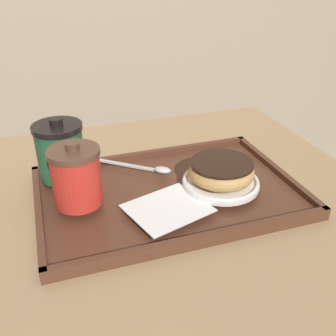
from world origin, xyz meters
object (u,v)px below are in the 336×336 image
object	(u,v)px
coffee_cup_front	(76,176)
coffee_cup_rear	(60,151)
spoon	(150,168)
donut_chocolate_glazed	(222,171)

from	to	relation	value
coffee_cup_front	coffee_cup_rear	bearing A→B (deg)	99.36
coffee_cup_rear	spoon	xyz separation A→B (m)	(0.17, -0.03, -0.05)
donut_chocolate_glazed	coffee_cup_rear	bearing A→B (deg)	154.24
spoon	donut_chocolate_glazed	bearing A→B (deg)	-4.65
coffee_cup_front	donut_chocolate_glazed	xyz separation A→B (m)	(0.27, -0.03, -0.02)
donut_chocolate_glazed	spoon	size ratio (longest dim) A/B	0.90
spoon	coffee_cup_front	bearing A→B (deg)	-116.20
coffee_cup_rear	donut_chocolate_glazed	bearing A→B (deg)	-25.76
coffee_cup_front	coffee_cup_rear	distance (m)	0.11
donut_chocolate_glazed	spoon	xyz separation A→B (m)	(-0.11, 0.11, -0.03)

